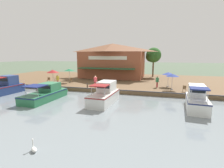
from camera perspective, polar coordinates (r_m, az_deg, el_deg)
ground_plane at (r=25.55m, az=-4.49°, el=-3.05°), size 220.00×220.00×0.00m
quay_deck at (r=35.84m, az=1.67°, el=1.10°), size 22.00×56.00×0.60m
quay_edge_fender at (r=25.51m, az=-4.43°, el=-1.58°), size 0.20×50.40×0.10m
waterfront_restaurant at (r=38.70m, az=0.16°, el=7.74°), size 9.74×13.93×7.35m
patio_umbrella_mid_patio_left at (r=32.39m, az=-13.80°, el=4.51°), size 1.81×1.81×2.48m
patio_umbrella_by_entrance at (r=28.63m, az=17.94°, el=3.28°), size 1.87×1.87×2.29m
patio_umbrella_mid_patio_right at (r=30.66m, az=-18.79°, el=3.96°), size 2.00×2.00×2.53m
patio_umbrella_back_row at (r=26.19m, az=19.13°, el=2.76°), size 1.81×1.81×2.34m
cafe_chair_back_row_seat at (r=32.22m, az=-13.27°, el=1.29°), size 0.58×0.58×0.85m
cafe_chair_beside_entrance at (r=34.04m, az=-19.96°, el=1.40°), size 0.55×0.55×0.85m
cafe_chair_far_corner_seat at (r=35.72m, az=-17.64°, el=1.89°), size 0.51×0.51×0.85m
cafe_chair_mid_patio at (r=25.46m, az=22.57°, el=-1.33°), size 0.49×0.49×0.85m
person_mid_patio at (r=30.23m, az=-17.32°, el=1.71°), size 0.48×0.48×1.69m
person_at_quay_edge at (r=27.58m, az=14.56°, el=1.16°), size 0.49×0.49×1.72m
person_near_entrance at (r=26.62m, az=-5.44°, el=1.27°), size 0.51×0.51×1.80m
motorboat_fourth_along at (r=23.39m, az=-20.07°, el=-2.85°), size 7.47×2.60×2.06m
motorboat_second_along at (r=29.35m, az=-30.82°, el=-0.84°), size 6.17×2.64×2.52m
motorboat_nearest_quay at (r=20.36m, az=25.81°, el=-4.47°), size 6.27×2.39×2.41m
motorboat_distant_upstream at (r=20.45m, az=-1.98°, el=-3.40°), size 6.49×2.31×2.42m
mooring_post at (r=26.38m, az=-8.05°, el=-0.54°), size 0.22×0.22×0.75m
swan at (r=11.56m, az=-24.14°, el=-18.79°), size 0.57×0.61×0.69m
tree_upstream_bank at (r=40.41m, az=13.22°, el=9.03°), size 3.50×3.33×6.54m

